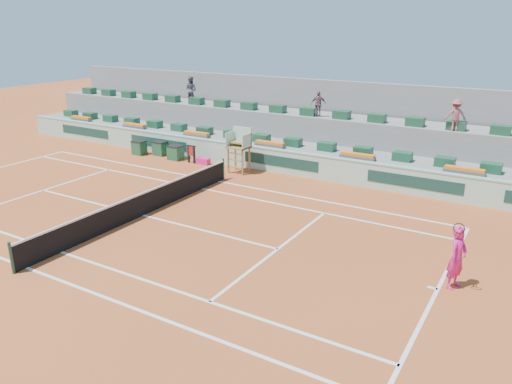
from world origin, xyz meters
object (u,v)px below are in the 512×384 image
at_px(player_bag, 203,161).
at_px(umpire_chair, 240,144).
at_px(tennis_player, 457,257).
at_px(drink_cooler_a, 175,153).

bearing_deg(player_bag, umpire_chair, -4.84).
distance_m(player_bag, tennis_player, 16.60).
distance_m(player_bag, umpire_chair, 2.97).
bearing_deg(player_bag, tennis_player, -26.19).
bearing_deg(tennis_player, player_bag, 153.81).
height_order(umpire_chair, drink_cooler_a, umpire_chair).
xyz_separation_m(player_bag, tennis_player, (14.88, -7.32, 0.81)).
relative_size(umpire_chair, drink_cooler_a, 2.86).
bearing_deg(umpire_chair, tennis_player, -30.08).
bearing_deg(umpire_chair, player_bag, 175.16).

